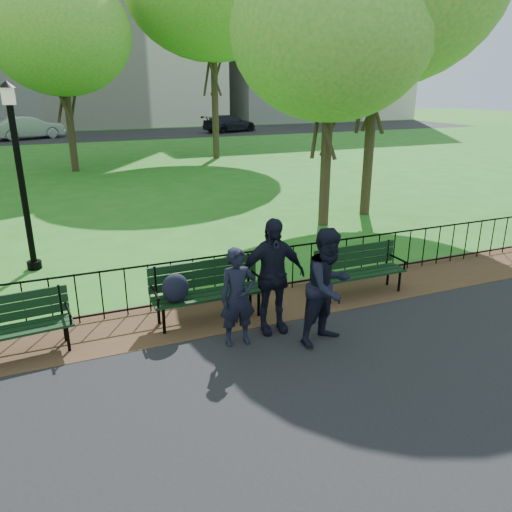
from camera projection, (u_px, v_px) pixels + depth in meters
name	position (u px, v px, depth m)	size (l,w,h in m)	color
ground	(269.00, 349.00, 7.62)	(120.00, 120.00, 0.00)	#22681B
dirt_strip	(235.00, 309.00, 8.92)	(60.00, 1.60, 0.01)	#3E2419
far_street	(82.00, 136.00, 38.12)	(70.00, 9.00, 0.01)	black
iron_fence	(225.00, 275.00, 9.19)	(24.06, 0.06, 1.00)	black
apartment_east	(307.00, 5.00, 54.99)	(20.00, 15.00, 24.00)	beige
park_bench_main	(193.00, 286.00, 8.23)	(1.92, 0.61, 1.08)	black
park_bench_left_a	(7.00, 321.00, 7.25)	(1.80, 0.70, 1.00)	black
park_bench_right_a	(358.00, 265.00, 9.47)	(1.78, 0.56, 1.01)	black
lamppost	(20.00, 172.00, 10.22)	(0.35, 0.35, 3.89)	black
tree_near_e	(332.00, 33.00, 12.67)	(5.22, 5.22, 7.27)	#2D2116
tree_far_c	(60.00, 34.00, 21.08)	(6.01, 6.01, 8.38)	#2D2116
person_left	(238.00, 297.00, 7.53)	(0.56, 0.37, 1.55)	black
person_mid	(329.00, 286.00, 7.55)	(0.89, 0.46, 1.83)	black
person_right	(272.00, 276.00, 7.88)	(1.11, 0.45, 1.89)	black
sedan_silver	(28.00, 128.00, 35.91)	(1.70, 4.88, 1.61)	#929599
sedan_dark	(230.00, 123.00, 41.17)	(1.91, 4.69, 1.36)	black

